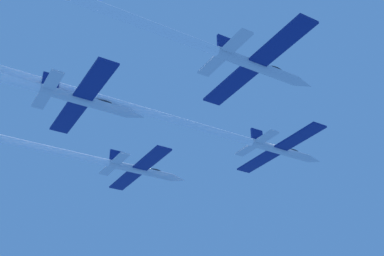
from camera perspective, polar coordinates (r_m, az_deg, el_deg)
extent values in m
cylinder|color=silver|center=(77.07, 10.34, -2.61)|extent=(1.25, 11.38, 1.25)
cone|color=silver|center=(81.43, 14.11, -3.67)|extent=(1.23, 2.50, 1.23)
ellipsoid|color=black|center=(78.83, 11.71, -2.66)|extent=(0.88, 2.28, 0.63)
cube|color=navy|center=(80.14, 7.78, -3.89)|extent=(8.65, 2.50, 0.27)
cube|color=navy|center=(73.49, 12.45, -1.02)|extent=(8.65, 2.50, 0.27)
cube|color=navy|center=(75.12, 7.57, -0.80)|extent=(0.33, 2.05, 1.82)
cube|color=silver|center=(76.10, 6.34, -2.57)|extent=(3.89, 1.50, 0.27)
cube|color=silver|center=(72.53, 8.73, -1.00)|extent=(3.89, 1.50, 0.27)
cylinder|color=white|center=(63.61, -11.24, 3.55)|extent=(1.13, 49.38, 1.13)
cylinder|color=silver|center=(79.79, -5.93, -4.97)|extent=(1.25, 11.38, 1.25)
cone|color=silver|center=(82.62, -1.56, -5.98)|extent=(1.23, 2.50, 1.23)
ellipsoid|color=black|center=(80.97, -4.31, -5.00)|extent=(0.88, 2.28, 0.63)
cube|color=navy|center=(83.77, -7.74, -6.05)|extent=(8.65, 2.50, 0.27)
cube|color=navy|center=(75.48, -4.72, -3.57)|extent=(8.65, 2.50, 0.27)
cube|color=navy|center=(78.86, -8.87, -3.23)|extent=(0.33, 2.05, 1.82)
cube|color=silver|center=(80.34, -9.81, -4.86)|extent=(3.89, 1.50, 0.27)
cube|color=silver|center=(75.95, -8.37, -3.52)|extent=(3.89, 1.50, 0.27)
cylinder|color=silver|center=(57.41, 7.74, 7.09)|extent=(1.25, 11.38, 1.25)
cone|color=silver|center=(61.31, 12.92, 5.04)|extent=(1.23, 2.50, 1.23)
ellipsoid|color=black|center=(59.06, 9.65, 6.74)|extent=(0.88, 2.28, 0.63)
cube|color=navy|center=(60.34, 4.46, 4.90)|extent=(8.65, 2.50, 0.27)
cube|color=navy|center=(54.16, 10.47, 9.88)|extent=(8.65, 2.50, 0.27)
cube|color=navy|center=(56.12, 3.89, 9.79)|extent=(0.33, 2.05, 1.82)
cube|color=silver|center=(56.78, 2.29, 7.27)|extent=(3.89, 1.50, 0.27)
cube|color=silver|center=(53.44, 5.30, 10.05)|extent=(3.89, 1.50, 0.27)
cylinder|color=silver|center=(62.18, -12.35, 3.08)|extent=(1.25, 11.38, 1.25)
cone|color=silver|center=(64.17, -6.53, 1.46)|extent=(1.23, 2.50, 1.23)
ellipsoid|color=black|center=(63.09, -10.17, 2.90)|extent=(0.88, 2.28, 0.63)
cube|color=navy|center=(66.18, -14.24, 1.22)|extent=(8.65, 2.50, 0.27)
cube|color=navy|center=(58.04, -11.24, 5.48)|extent=(8.65, 2.50, 0.27)
cube|color=navy|center=(62.09, -16.16, 5.36)|extent=(0.33, 2.05, 1.82)
cube|color=silver|center=(63.39, -17.19, 3.11)|extent=(3.89, 1.50, 0.27)
cube|color=silver|center=(59.10, -15.88, 5.42)|extent=(3.89, 1.50, 0.27)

